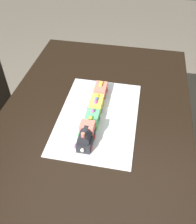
% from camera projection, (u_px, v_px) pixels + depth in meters
% --- Properties ---
extents(ground_plane, '(8.00, 8.00, 0.00)m').
position_uv_depth(ground_plane, '(97.00, 181.00, 1.84)').
color(ground_plane, '#6B6054').
extents(dining_table, '(1.40, 1.00, 0.74)m').
position_uv_depth(dining_table, '(97.00, 122.00, 1.41)').
color(dining_table, black).
rests_on(dining_table, ground).
extents(cake_board, '(0.60, 0.40, 0.00)m').
position_uv_depth(cake_board, '(98.00, 116.00, 1.29)').
color(cake_board, silver).
rests_on(cake_board, dining_table).
extents(cake_locomotive, '(0.14, 0.08, 0.12)m').
position_uv_depth(cake_locomotive, '(85.00, 136.00, 1.12)').
color(cake_locomotive, '#232328').
rests_on(cake_locomotive, cake_board).
extents(cake_car_hopper_mint_green, '(0.10, 0.08, 0.07)m').
position_uv_depth(cake_car_hopper_mint_green, '(91.00, 119.00, 1.23)').
color(cake_car_hopper_mint_green, '#59CC7A').
rests_on(cake_car_hopper_mint_green, cake_board).
extents(cake_car_flatbed_lemon, '(0.10, 0.08, 0.07)m').
position_uv_depth(cake_car_flatbed_lemon, '(96.00, 103.00, 1.31)').
color(cake_car_flatbed_lemon, '#F4E04C').
rests_on(cake_car_flatbed_lemon, cake_board).
extents(cake_car_caboose_coral, '(0.10, 0.08, 0.07)m').
position_uv_depth(cake_car_caboose_coral, '(100.00, 90.00, 1.40)').
color(cake_car_caboose_coral, '#F27260').
rests_on(cake_car_caboose_coral, cake_board).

